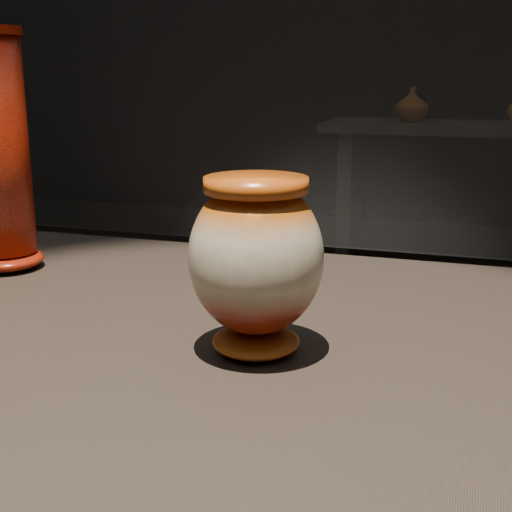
{
  "coord_description": "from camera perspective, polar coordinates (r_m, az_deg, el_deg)",
  "views": [
    {
      "loc": [
        0.38,
        -0.74,
        1.2
      ],
      "look_at": [
        0.16,
        -0.04,
        1.01
      ],
      "focal_mm": 50.0,
      "sensor_mm": 36.0,
      "label": 1
    }
  ],
  "objects": [
    {
      "name": "back_vase_left",
      "position": [
        4.19,
        12.36,
        11.73
      ],
      "size": [
        0.23,
        0.23,
        0.19
      ],
      "primitive_type": "imported",
      "rotation": [
        0.0,
        0.0,
        4.43
      ],
      "color": "brown",
      "rests_on": "back_shelf"
    },
    {
      "name": "back_shelf",
      "position": [
        4.22,
        19.17,
        6.37
      ],
      "size": [
        2.0,
        0.6,
        0.9
      ],
      "color": "black",
      "rests_on": "ground"
    },
    {
      "name": "main_vase",
      "position": [
        0.76,
        0.0,
        -0.26
      ],
      "size": [
        0.16,
        0.16,
        0.19
      ],
      "rotation": [
        0.0,
        0.0,
        0.12
      ],
      "color": "maroon",
      "rests_on": "display_plinth"
    }
  ]
}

